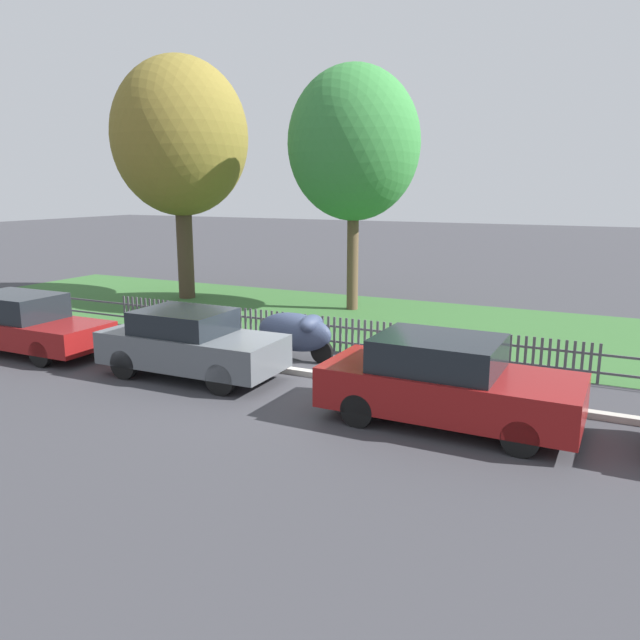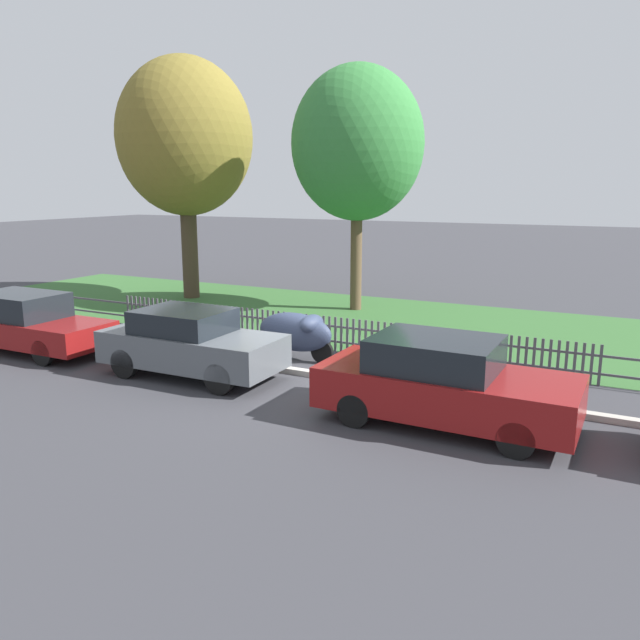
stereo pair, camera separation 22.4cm
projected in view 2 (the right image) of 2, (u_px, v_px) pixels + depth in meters
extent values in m
plane|color=#38383D|center=(275.00, 372.00, 13.72)|extent=(120.00, 120.00, 0.00)
cube|color=#B2ADA3|center=(277.00, 368.00, 13.79)|extent=(30.93, 0.20, 0.12)
cube|color=#33602D|center=(378.00, 321.00, 18.99)|extent=(30.93, 7.68, 0.01)
cube|color=#4C4C51|center=(321.00, 340.00, 15.62)|extent=(30.93, 0.03, 0.05)
cube|color=#4C4C51|center=(321.00, 325.00, 15.54)|extent=(30.93, 0.03, 0.05)
cube|color=#4C4C51|center=(128.00, 310.00, 18.42)|extent=(0.06, 0.03, 0.87)
cube|color=#4C4C51|center=(132.00, 310.00, 18.35)|extent=(0.06, 0.03, 0.87)
cube|color=#4C4C51|center=(136.00, 311.00, 18.27)|extent=(0.06, 0.03, 0.87)
cube|color=#4C4C51|center=(141.00, 311.00, 18.20)|extent=(0.06, 0.03, 0.87)
cube|color=#4C4C51|center=(145.00, 312.00, 18.13)|extent=(0.06, 0.03, 0.87)
cube|color=#4C4C51|center=(149.00, 312.00, 18.06)|extent=(0.06, 0.03, 0.87)
cube|color=#4C4C51|center=(153.00, 313.00, 17.98)|extent=(0.06, 0.03, 0.87)
cube|color=#4C4C51|center=(158.00, 313.00, 17.91)|extent=(0.06, 0.03, 0.87)
cube|color=#4C4C51|center=(162.00, 314.00, 17.84)|extent=(0.06, 0.03, 0.87)
cube|color=#4C4C51|center=(167.00, 314.00, 17.77)|extent=(0.06, 0.03, 0.87)
cube|color=#4C4C51|center=(171.00, 315.00, 17.69)|extent=(0.06, 0.03, 0.87)
cube|color=#4C4C51|center=(175.00, 316.00, 17.62)|extent=(0.06, 0.03, 0.87)
cube|color=#4C4C51|center=(180.00, 316.00, 17.55)|extent=(0.06, 0.03, 0.87)
cube|color=#4C4C51|center=(185.00, 317.00, 17.48)|extent=(0.06, 0.03, 0.87)
cube|color=#4C4C51|center=(189.00, 317.00, 17.40)|extent=(0.06, 0.03, 0.87)
cube|color=#4C4C51|center=(194.00, 318.00, 17.33)|extent=(0.06, 0.03, 0.87)
cube|color=#4C4C51|center=(198.00, 318.00, 17.26)|extent=(0.06, 0.03, 0.87)
cube|color=#4C4C51|center=(203.00, 319.00, 17.19)|extent=(0.06, 0.03, 0.87)
cube|color=#4C4C51|center=(208.00, 319.00, 17.12)|extent=(0.06, 0.03, 0.87)
cube|color=#4C4C51|center=(213.00, 320.00, 17.04)|extent=(0.06, 0.03, 0.87)
cube|color=#4C4C51|center=(218.00, 320.00, 16.97)|extent=(0.06, 0.03, 0.87)
cube|color=#4C4C51|center=(222.00, 321.00, 16.90)|extent=(0.06, 0.03, 0.87)
cube|color=#4C4C51|center=(227.00, 322.00, 16.83)|extent=(0.06, 0.03, 0.87)
cube|color=#4C4C51|center=(232.00, 322.00, 16.75)|extent=(0.06, 0.03, 0.87)
cube|color=#4C4C51|center=(237.00, 323.00, 16.68)|extent=(0.06, 0.03, 0.87)
cube|color=#4C4C51|center=(242.00, 323.00, 16.61)|extent=(0.06, 0.03, 0.87)
cube|color=#4C4C51|center=(247.00, 324.00, 16.54)|extent=(0.06, 0.03, 0.87)
cube|color=#4C4C51|center=(253.00, 325.00, 16.46)|extent=(0.06, 0.03, 0.87)
cube|color=#4C4C51|center=(258.00, 325.00, 16.39)|extent=(0.06, 0.03, 0.87)
cube|color=#4C4C51|center=(263.00, 326.00, 16.32)|extent=(0.06, 0.03, 0.87)
cube|color=#4C4C51|center=(268.00, 326.00, 16.25)|extent=(0.06, 0.03, 0.87)
cube|color=#4C4C51|center=(274.00, 327.00, 16.17)|extent=(0.06, 0.03, 0.87)
cube|color=#4C4C51|center=(279.00, 328.00, 16.10)|extent=(0.06, 0.03, 0.87)
cube|color=#4C4C51|center=(284.00, 328.00, 16.03)|extent=(0.06, 0.03, 0.87)
cube|color=#4C4C51|center=(290.00, 329.00, 15.96)|extent=(0.06, 0.03, 0.87)
cube|color=#4C4C51|center=(295.00, 330.00, 15.88)|extent=(0.06, 0.03, 0.87)
cube|color=#4C4C51|center=(301.00, 330.00, 15.81)|extent=(0.06, 0.03, 0.87)
cube|color=#4C4C51|center=(306.00, 331.00, 15.74)|extent=(0.06, 0.03, 0.87)
cube|color=#4C4C51|center=(312.00, 332.00, 15.67)|extent=(0.06, 0.03, 0.87)
cube|color=#4C4C51|center=(318.00, 332.00, 15.59)|extent=(0.06, 0.03, 0.87)
cube|color=#4C4C51|center=(324.00, 333.00, 15.52)|extent=(0.06, 0.03, 0.87)
cube|color=#4C4C51|center=(329.00, 334.00, 15.45)|extent=(0.06, 0.03, 0.87)
cube|color=#4C4C51|center=(335.00, 334.00, 15.38)|extent=(0.06, 0.03, 0.87)
cube|color=#4C4C51|center=(341.00, 335.00, 15.30)|extent=(0.06, 0.03, 0.87)
cube|color=#4C4C51|center=(347.00, 336.00, 15.23)|extent=(0.06, 0.03, 0.87)
cube|color=#4C4C51|center=(353.00, 336.00, 15.16)|extent=(0.06, 0.03, 0.87)
cube|color=#4C4C51|center=(359.00, 337.00, 15.09)|extent=(0.06, 0.03, 0.87)
cube|color=#4C4C51|center=(366.00, 338.00, 15.02)|extent=(0.06, 0.03, 0.87)
cube|color=#4C4C51|center=(372.00, 339.00, 14.94)|extent=(0.06, 0.03, 0.87)
cube|color=#4C4C51|center=(378.00, 339.00, 14.87)|extent=(0.06, 0.03, 0.87)
cube|color=#4C4C51|center=(384.00, 340.00, 14.80)|extent=(0.06, 0.03, 0.87)
cube|color=#4C4C51|center=(391.00, 341.00, 14.73)|extent=(0.06, 0.03, 0.87)
cube|color=#4C4C51|center=(397.00, 342.00, 14.65)|extent=(0.06, 0.03, 0.87)
cube|color=#4C4C51|center=(404.00, 342.00, 14.58)|extent=(0.06, 0.03, 0.87)
cube|color=#4C4C51|center=(411.00, 343.00, 14.51)|extent=(0.06, 0.03, 0.87)
cube|color=#4C4C51|center=(417.00, 344.00, 14.44)|extent=(0.06, 0.03, 0.87)
cube|color=#4C4C51|center=(424.00, 345.00, 14.36)|extent=(0.06, 0.03, 0.87)
cube|color=#4C4C51|center=(431.00, 345.00, 14.29)|extent=(0.06, 0.03, 0.87)
cube|color=#4C4C51|center=(438.00, 346.00, 14.22)|extent=(0.06, 0.03, 0.87)
cube|color=#4C4C51|center=(445.00, 347.00, 14.15)|extent=(0.06, 0.03, 0.87)
cube|color=#4C4C51|center=(452.00, 348.00, 14.07)|extent=(0.06, 0.03, 0.87)
cube|color=#4C4C51|center=(459.00, 349.00, 14.00)|extent=(0.06, 0.03, 0.87)
cube|color=#4C4C51|center=(466.00, 350.00, 13.93)|extent=(0.06, 0.03, 0.87)
cube|color=#4C4C51|center=(473.00, 350.00, 13.86)|extent=(0.06, 0.03, 0.87)
cube|color=#4C4C51|center=(480.00, 351.00, 13.78)|extent=(0.06, 0.03, 0.87)
cube|color=#4C4C51|center=(488.00, 352.00, 13.71)|extent=(0.06, 0.03, 0.87)
cube|color=#4C4C51|center=(495.00, 353.00, 13.64)|extent=(0.06, 0.03, 0.87)
cube|color=#4C4C51|center=(503.00, 354.00, 13.57)|extent=(0.06, 0.03, 0.87)
cube|color=#4C4C51|center=(510.00, 355.00, 13.49)|extent=(0.06, 0.03, 0.87)
cube|color=#4C4C51|center=(518.00, 356.00, 13.42)|extent=(0.06, 0.03, 0.87)
cube|color=#4C4C51|center=(526.00, 357.00, 13.35)|extent=(0.06, 0.03, 0.87)
cube|color=#4C4C51|center=(534.00, 358.00, 13.28)|extent=(0.06, 0.03, 0.87)
cube|color=#4C4C51|center=(542.00, 358.00, 13.20)|extent=(0.06, 0.03, 0.87)
cube|color=#4C4C51|center=(550.00, 359.00, 13.13)|extent=(0.06, 0.03, 0.87)
cube|color=#4C4C51|center=(558.00, 360.00, 13.06)|extent=(0.06, 0.03, 0.87)
cube|color=#4C4C51|center=(566.00, 361.00, 12.99)|extent=(0.06, 0.03, 0.87)
cube|color=#4C4C51|center=(575.00, 362.00, 12.92)|extent=(0.06, 0.03, 0.87)
cube|color=#4C4C51|center=(583.00, 363.00, 12.84)|extent=(0.06, 0.03, 0.87)
cube|color=#4C4C51|center=(592.00, 364.00, 12.77)|extent=(0.06, 0.03, 0.87)
cube|color=#4C4C51|center=(600.00, 365.00, 12.70)|extent=(0.06, 0.03, 0.87)
cube|color=maroon|center=(28.00, 330.00, 15.37)|extent=(4.52, 1.65, 0.59)
cube|color=black|center=(19.00, 305.00, 15.35)|extent=(2.18, 1.48, 0.60)
cylinder|color=black|center=(93.00, 339.00, 15.46)|extent=(0.60, 0.14, 0.60)
cylinder|color=black|center=(43.00, 353.00, 14.16)|extent=(0.60, 0.14, 0.60)
cylinder|color=black|center=(17.00, 328.00, 16.69)|extent=(0.60, 0.14, 0.60)
cube|color=#51565B|center=(192.00, 348.00, 13.31)|extent=(3.96, 1.72, 0.69)
cube|color=black|center=(184.00, 321.00, 13.27)|extent=(1.91, 1.52, 0.49)
cylinder|color=black|center=(260.00, 360.00, 13.51)|extent=(0.64, 0.15, 0.64)
cylinder|color=black|center=(219.00, 379.00, 12.18)|extent=(0.64, 0.15, 0.64)
cylinder|color=black|center=(171.00, 347.00, 14.57)|extent=(0.64, 0.15, 0.64)
cylinder|color=black|center=(124.00, 364.00, 13.24)|extent=(0.64, 0.15, 0.64)
cube|color=maroon|center=(446.00, 391.00, 10.58)|extent=(4.33, 1.87, 0.71)
cube|color=black|center=(435.00, 354.00, 10.55)|extent=(2.09, 1.66, 0.55)
cylinder|color=black|center=(535.00, 406.00, 10.77)|extent=(0.58, 0.15, 0.58)
cylinder|color=black|center=(516.00, 440.00, 9.31)|extent=(0.58, 0.15, 0.58)
cylinder|color=black|center=(390.00, 384.00, 11.99)|extent=(0.58, 0.15, 0.58)
cylinder|color=black|center=(354.00, 411.00, 10.53)|extent=(0.58, 0.15, 0.58)
cylinder|color=black|center=(322.00, 352.00, 14.37)|extent=(0.55, 0.12, 0.55)
cylinder|color=black|center=(269.00, 344.00, 15.07)|extent=(0.55, 0.12, 0.55)
ellipsoid|color=#2D3851|center=(295.00, 332.00, 14.64)|extent=(1.96, 0.69, 0.91)
ellipsoid|color=#2D3851|center=(312.00, 324.00, 14.37)|extent=(0.48, 0.80, 0.42)
cylinder|color=#473828|center=(189.00, 240.00, 22.60)|extent=(0.58, 0.58, 4.21)
ellipsoid|color=olive|center=(185.00, 137.00, 21.85)|extent=(4.75, 4.75, 5.46)
cylinder|color=brown|center=(356.00, 249.00, 20.35)|extent=(0.37, 0.37, 4.01)
ellipsoid|color=#337A38|center=(358.00, 143.00, 19.66)|extent=(4.20, 4.20, 4.83)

